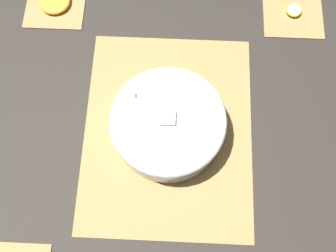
{
  "coord_description": "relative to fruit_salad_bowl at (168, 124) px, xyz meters",
  "views": [
    {
      "loc": [
        0.28,
        0.01,
        0.81
      ],
      "look_at": [
        0.0,
        0.0,
        0.03
      ],
      "focal_mm": 42.0,
      "sensor_mm": 36.0,
      "label": 1
    }
  ],
  "objects": [
    {
      "name": "banana_coin_single",
      "position": [
        -0.32,
        0.29,
        -0.04
      ],
      "size": [
        0.04,
        0.04,
        0.01
      ],
      "color": "beige",
      "rests_on": "coaster_mat_far_left"
    },
    {
      "name": "orange_slice_whole",
      "position": [
        -0.32,
        -0.29,
        -0.04
      ],
      "size": [
        0.08,
        0.08,
        0.01
      ],
      "color": "#F9A338",
      "rests_on": "coaster_mat_near_left"
    },
    {
      "name": "coaster_mat_near_left",
      "position": [
        -0.32,
        -0.29,
        -0.04
      ],
      "size": [
        0.14,
        0.14,
        0.01
      ],
      "color": "#A8844C",
      "rests_on": "ground_plane"
    },
    {
      "name": "ground_plane",
      "position": [
        0.0,
        -0.0,
        -0.05
      ],
      "size": [
        6.0,
        6.0,
        0.0
      ],
      "primitive_type": "plane",
      "color": "#2D2823"
    },
    {
      "name": "bamboo_mat_center",
      "position": [
        0.0,
        -0.0,
        -0.04
      ],
      "size": [
        0.46,
        0.36,
        0.01
      ],
      "color": "#A8844C",
      "rests_on": "ground_plane"
    },
    {
      "name": "fruit_salad_bowl",
      "position": [
        0.0,
        0.0,
        0.0
      ],
      "size": [
        0.24,
        0.24,
        0.08
      ],
      "color": "silver",
      "rests_on": "bamboo_mat_center"
    },
    {
      "name": "coaster_mat_far_left",
      "position": [
        -0.32,
        0.29,
        -0.04
      ],
      "size": [
        0.14,
        0.14,
        0.01
      ],
      "color": "#A8844C",
      "rests_on": "ground_plane"
    }
  ]
}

